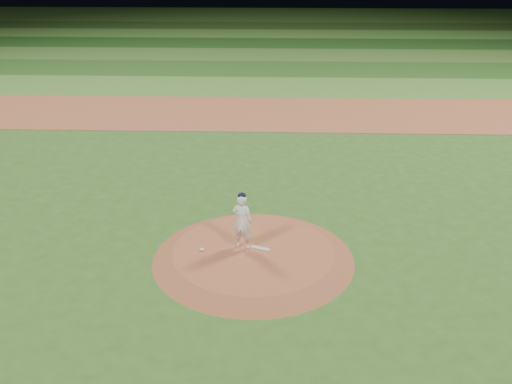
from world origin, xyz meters
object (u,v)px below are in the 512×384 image
pitchers_mound (253,255)px  rosin_bag (202,249)px  pitching_rubber (260,248)px  pitcher_on_mound (242,221)px

pitchers_mound → rosin_bag: bearing=-178.2°
pitchers_mound → pitching_rubber: bearing=30.3°
pitching_rubber → pitcher_on_mound: pitcher_on_mound is taller
pitching_rubber → pitchers_mound: bearing=-126.8°
pitchers_mound → rosin_bag: size_ratio=46.17×
pitchers_mound → pitching_rubber: (0.18, 0.11, 0.14)m
rosin_bag → pitching_rubber: bearing=5.5°
pitchers_mound → pitcher_on_mound: (-0.31, 0.18, 0.93)m
pitchers_mound → pitcher_on_mound: size_ratio=3.36×
pitching_rubber → rosin_bag: 1.59m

